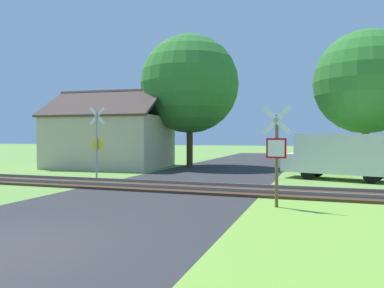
{
  "coord_description": "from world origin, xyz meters",
  "views": [
    {
      "loc": [
        5.58,
        -5.49,
        2.12
      ],
      "look_at": [
        0.5,
        9.67,
        1.8
      ],
      "focal_mm": 35.0,
      "sensor_mm": 36.0,
      "label": 1
    }
  ],
  "objects_px": {
    "tree_right": "(366,82)",
    "tree_center": "(190,84)",
    "crossing_sign_far": "(97,140)",
    "stop_sign_near": "(276,150)",
    "mail_truck": "(339,155)",
    "house": "(111,140)"
  },
  "relations": [
    {
      "from": "stop_sign_near",
      "to": "tree_center",
      "type": "bearing_deg",
      "value": -55.17
    },
    {
      "from": "mail_truck",
      "to": "tree_right",
      "type": "bearing_deg",
      "value": -5.12
    },
    {
      "from": "tree_center",
      "to": "mail_truck",
      "type": "relative_size",
      "value": 1.77
    },
    {
      "from": "house",
      "to": "stop_sign_near",
      "type": "bearing_deg",
      "value": -46.88
    },
    {
      "from": "stop_sign_near",
      "to": "tree_center",
      "type": "relative_size",
      "value": 0.33
    },
    {
      "from": "house",
      "to": "tree_center",
      "type": "relative_size",
      "value": 0.88
    },
    {
      "from": "house",
      "to": "tree_center",
      "type": "height_order",
      "value": "tree_center"
    },
    {
      "from": "tree_right",
      "to": "tree_center",
      "type": "bearing_deg",
      "value": 174.28
    },
    {
      "from": "tree_right",
      "to": "mail_truck",
      "type": "bearing_deg",
      "value": -111.53
    },
    {
      "from": "tree_right",
      "to": "tree_center",
      "type": "distance_m",
      "value": 11.32
    },
    {
      "from": "stop_sign_near",
      "to": "crossing_sign_far",
      "type": "xyz_separation_m",
      "value": [
        -9.09,
        4.51,
        0.26
      ]
    },
    {
      "from": "stop_sign_near",
      "to": "mail_truck",
      "type": "xyz_separation_m",
      "value": [
        2.15,
        8.24,
        -0.47
      ]
    },
    {
      "from": "tree_center",
      "to": "mail_truck",
      "type": "height_order",
      "value": "tree_center"
    },
    {
      "from": "crossing_sign_far",
      "to": "tree_center",
      "type": "bearing_deg",
      "value": 80.85
    },
    {
      "from": "tree_center",
      "to": "stop_sign_near",
      "type": "bearing_deg",
      "value": -61.5
    },
    {
      "from": "tree_center",
      "to": "tree_right",
      "type": "bearing_deg",
      "value": -5.72
    },
    {
      "from": "stop_sign_near",
      "to": "crossing_sign_far",
      "type": "relative_size",
      "value": 0.85
    },
    {
      "from": "house",
      "to": "tree_right",
      "type": "relative_size",
      "value": 0.99
    },
    {
      "from": "stop_sign_near",
      "to": "mail_truck",
      "type": "height_order",
      "value": "stop_sign_near"
    },
    {
      "from": "house",
      "to": "mail_truck",
      "type": "relative_size",
      "value": 1.57
    },
    {
      "from": "tree_center",
      "to": "crossing_sign_far",
      "type": "bearing_deg",
      "value": -100.4
    },
    {
      "from": "crossing_sign_far",
      "to": "tree_center",
      "type": "distance_m",
      "value": 10.06
    }
  ]
}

